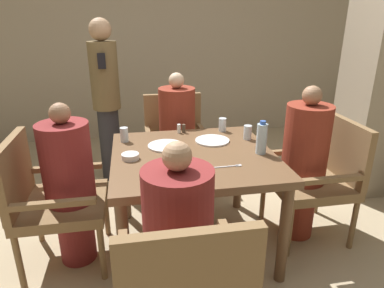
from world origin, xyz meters
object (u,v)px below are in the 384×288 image
object	(u,v)px
diner_in_near_chair	(179,251)
plate_main_left	(212,140)
chair_far_side	(175,139)
diner_in_far_chair	(177,135)
diner_in_right_chair	(304,163)
standing_host	(106,98)
chair_near_corner	(184,286)
chair_left_side	(48,196)
teacup_with_saucer	(196,166)
diner_in_left_chair	(70,184)
glass_tall_far	(248,132)
glass_tall_near	(124,135)
plate_main_right	(166,146)
water_bottle	(262,138)
glass_tall_mid	(223,125)
chair_right_side	(320,173)
bowl_small	(130,156)

from	to	relation	value
diner_in_near_chair	plate_main_left	size ratio (longest dim) A/B	4.44
chair_far_side	plate_main_left	world-z (taller)	chair_far_side
chair_far_side	diner_in_far_chair	distance (m)	0.17
diner_in_right_chair	standing_host	bearing A→B (deg)	138.69
chair_near_corner	standing_host	world-z (taller)	standing_host
chair_left_side	teacup_with_saucer	distance (m)	1.00
standing_host	diner_in_near_chair	bearing A→B (deg)	-78.74
diner_in_near_chair	teacup_with_saucer	xyz separation A→B (m)	(0.19, 0.53, 0.18)
diner_in_left_chair	diner_in_right_chair	size ratio (longest dim) A/B	0.96
glass_tall_far	glass_tall_near	bearing A→B (deg)	172.90
diner_in_far_chair	plate_main_left	world-z (taller)	diner_in_far_chair
diner_in_near_chair	plate_main_right	size ratio (longest dim) A/B	4.44
diner_in_far_chair	plate_main_right	bearing A→B (deg)	-105.08
chair_left_side	standing_host	distance (m)	1.36
water_bottle	plate_main_right	bearing A→B (deg)	158.80
plate_main_left	water_bottle	bearing A→B (deg)	-46.77
glass_tall_mid	plate_main_right	bearing A→B (deg)	-151.51
diner_in_near_chair	water_bottle	world-z (taller)	diner_in_near_chair
diner_in_near_chair	standing_host	world-z (taller)	standing_host
chair_right_side	standing_host	xyz separation A→B (m)	(-1.59, 1.27, 0.35)
diner_in_right_chair	teacup_with_saucer	distance (m)	0.90
teacup_with_saucer	chair_right_side	bearing A→B (deg)	14.67
diner_in_near_chair	diner_in_far_chair	bearing A→B (deg)	82.23
plate_main_right	glass_tall_mid	distance (m)	0.56
glass_tall_mid	water_bottle	bearing A→B (deg)	-75.33
diner_in_far_chair	chair_right_side	size ratio (longest dim) A/B	1.28
chair_right_side	plate_main_left	bearing A→B (deg)	164.79
diner_in_far_chair	chair_right_side	distance (m)	1.25
plate_main_left	diner_in_left_chair	bearing A→B (deg)	-168.04
glass_tall_near	glass_tall_mid	size ratio (longest dim) A/B	1.00
diner_in_right_chair	diner_in_near_chair	distance (m)	1.31
plate_main_left	water_bottle	distance (m)	0.40
chair_right_side	teacup_with_saucer	size ratio (longest dim) A/B	7.13
standing_host	glass_tall_far	xyz separation A→B (m)	(1.08, -1.06, -0.07)
diner_in_right_chair	glass_tall_near	size ratio (longest dim) A/B	10.90
glass_tall_mid	diner_in_near_chair	bearing A→B (deg)	-113.57
water_bottle	glass_tall_far	world-z (taller)	water_bottle
chair_near_corner	diner_in_right_chair	bearing A→B (deg)	42.15
teacup_with_saucer	diner_in_near_chair	bearing A→B (deg)	-109.21
diner_in_far_chair	plate_main_left	distance (m)	0.63
chair_left_side	diner_in_right_chair	size ratio (longest dim) A/B	0.78
bowl_small	standing_host	bearing A→B (deg)	99.21
chair_far_side	chair_right_side	world-z (taller)	same
diner_in_far_chair	chair_near_corner	xyz separation A→B (m)	(-0.22, -1.73, -0.09)
plate_main_left	glass_tall_near	xyz separation A→B (m)	(-0.64, 0.11, 0.05)
diner_in_right_chair	chair_right_side	bearing A→B (deg)	0.00
standing_host	glass_tall_far	world-z (taller)	standing_host
chair_near_corner	glass_tall_far	world-z (taller)	chair_near_corner
diner_in_left_chair	standing_host	size ratio (longest dim) A/B	0.70
diner_in_right_chair	chair_near_corner	world-z (taller)	diner_in_right_chair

